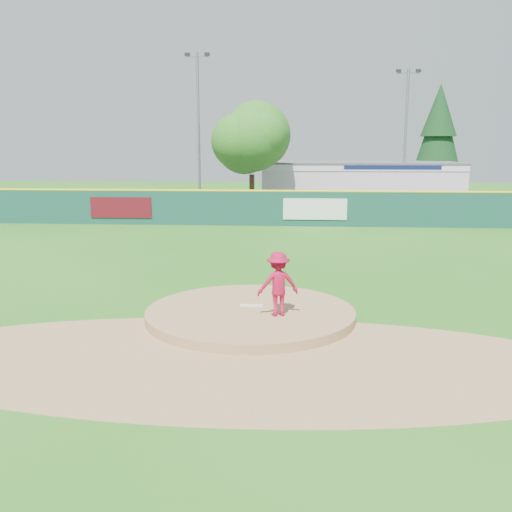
# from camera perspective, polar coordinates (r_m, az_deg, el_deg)

# --- Properties ---
(ground) EXTENTS (120.00, 120.00, 0.00)m
(ground) POSITION_cam_1_polar(r_m,az_deg,el_deg) (15.14, -0.57, -6.26)
(ground) COLOR #286B19
(ground) RESTS_ON ground
(pitchers_mound) EXTENTS (5.50, 5.50, 0.50)m
(pitchers_mound) POSITION_cam_1_polar(r_m,az_deg,el_deg) (15.14, -0.57, -6.26)
(pitchers_mound) COLOR #9E774C
(pitchers_mound) RESTS_ON ground
(pitching_rubber) EXTENTS (0.60, 0.15, 0.04)m
(pitching_rubber) POSITION_cam_1_polar(r_m,az_deg,el_deg) (15.35, -0.47, -4.97)
(pitching_rubber) COLOR white
(pitching_rubber) RESTS_ON pitchers_mound
(infield_dirt_arc) EXTENTS (15.40, 15.40, 0.01)m
(infield_dirt_arc) POSITION_cam_1_polar(r_m,az_deg,el_deg) (12.31, -1.76, -10.34)
(infield_dirt_arc) COLOR #9E774C
(infield_dirt_arc) RESTS_ON ground
(parking_lot) EXTENTS (44.00, 16.00, 0.02)m
(parking_lot) POSITION_cam_1_polar(r_m,az_deg,el_deg) (41.67, 2.56, 4.71)
(parking_lot) COLOR #38383A
(parking_lot) RESTS_ON ground
(pitcher) EXTENTS (1.19, 0.89, 1.63)m
(pitcher) POSITION_cam_1_polar(r_m,az_deg,el_deg) (14.36, 2.22, -2.80)
(pitcher) COLOR #A90E34
(pitcher) RESTS_ON pitchers_mound
(van) EXTENTS (4.85, 2.80, 1.27)m
(van) POSITION_cam_1_polar(r_m,az_deg,el_deg) (37.55, 5.18, 4.99)
(van) COLOR white
(van) RESTS_ON parking_lot
(pool_building_grp) EXTENTS (15.20, 8.20, 3.31)m
(pool_building_grp) POSITION_cam_1_polar(r_m,az_deg,el_deg) (46.74, 10.20, 7.25)
(pool_building_grp) COLOR silver
(pool_building_grp) RESTS_ON ground
(fence_banners) EXTENTS (14.83, 0.04, 1.20)m
(fence_banners) POSITION_cam_1_polar(r_m,az_deg,el_deg) (32.85, -3.95, 4.78)
(fence_banners) COLOR #5D0D17
(fence_banners) RESTS_ON ground
(playground_slide) EXTENTS (1.03, 2.90, 1.60)m
(playground_slide) POSITION_cam_1_polar(r_m,az_deg,el_deg) (40.99, -18.52, 5.19)
(playground_slide) COLOR #1921D4
(playground_slide) RESTS_ON ground
(outfield_fence) EXTENTS (40.00, 0.14, 2.07)m
(outfield_fence) POSITION_cam_1_polar(r_m,az_deg,el_deg) (32.61, 2.09, 4.91)
(outfield_fence) COLOR #144339
(outfield_fence) RESTS_ON ground
(deciduous_tree) EXTENTS (5.60, 5.60, 7.36)m
(deciduous_tree) POSITION_cam_1_polar(r_m,az_deg,el_deg) (39.55, -0.42, 10.99)
(deciduous_tree) COLOR #382314
(deciduous_tree) RESTS_ON ground
(conifer_tree) EXTENTS (4.40, 4.40, 9.50)m
(conifer_tree) POSITION_cam_1_polar(r_m,az_deg,el_deg) (51.79, 17.77, 11.54)
(conifer_tree) COLOR #382314
(conifer_tree) RESTS_ON ground
(light_pole_left) EXTENTS (1.75, 0.25, 11.00)m
(light_pole_left) POSITION_cam_1_polar(r_m,az_deg,el_deg) (42.07, -5.78, 12.96)
(light_pole_left) COLOR gray
(light_pole_left) RESTS_ON ground
(light_pole_right) EXTENTS (1.75, 0.25, 10.00)m
(light_pole_right) POSITION_cam_1_polar(r_m,az_deg,el_deg) (44.12, 14.73, 11.91)
(light_pole_right) COLOR gray
(light_pole_right) RESTS_ON ground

